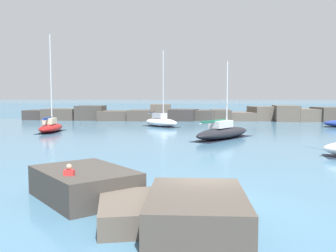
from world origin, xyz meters
The scene contains 8 objects.
ground_plane centered at (0.00, 0.00, 0.00)m, with size 600.00×600.00×0.00m, color teal.
open_sea_beyond centered at (0.00, 105.65, 0.00)m, with size 400.00×116.00×0.01m.
breakwater_jetty centered at (1.84, 45.70, 0.95)m, with size 57.22×6.88×2.56m.
foreground_rocks centered at (-2.03, -1.30, 0.49)m, with size 14.52×7.48×1.15m.
sailboat_moored_0 centered at (2.17, 20.74, 0.61)m, with size 6.43×7.98×7.12m.
sailboat_moored_1 centered at (-15.95, 25.57, 0.60)m, with size 2.22×5.72×10.49m.
sailboat_moored_3 centered at (-4.73, 33.68, 0.65)m, with size 5.42×5.27×9.56m.
person_on_rocks centered at (-4.85, -0.87, 0.87)m, with size 0.36×0.22×1.57m.
Camera 1 is at (-0.41, -13.65, 4.00)m, focal length 40.00 mm.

